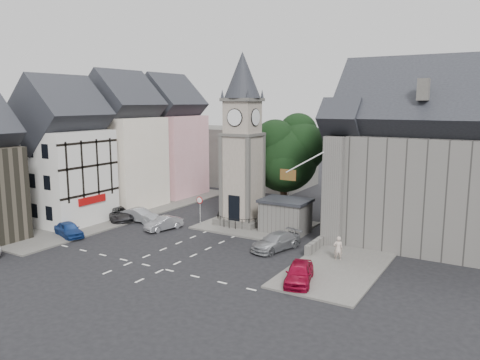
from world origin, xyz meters
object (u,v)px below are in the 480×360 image
Objects in this scene: car_west_blue at (69,229)px; car_east_red at (299,273)px; pedestrian at (338,249)px; clock_tower at (242,140)px; stone_shelter at (285,216)px.

car_east_red is (21.71, 0.45, 0.04)m from car_west_blue.
car_east_red is 2.14× the size of pedestrian.
clock_tower is 4.20× the size of car_west_blue.
pedestrian is (0.74, 5.44, 0.26)m from car_east_red.
pedestrian is at bearing 66.13° from car_east_red.
car_east_red is at bearing -60.41° from stone_shelter.
car_west_blue is 0.95× the size of car_east_red.
clock_tower is at bearing -54.26° from pedestrian.
clock_tower is 3.98× the size of car_east_red.
clock_tower is 3.78× the size of stone_shelter.
car_west_blue is (-15.75, -10.95, -0.89)m from stone_shelter.
stone_shelter is at bearing -36.18° from car_west_blue.
car_west_blue is 21.71m from car_east_red.
pedestrian is at bearing -56.29° from car_west_blue.
stone_shelter is (4.80, -0.49, -6.57)m from clock_tower.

